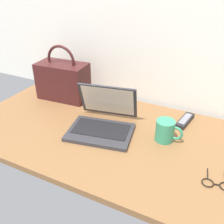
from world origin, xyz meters
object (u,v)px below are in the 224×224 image
(coffee_mug, at_px, (166,130))
(handbag, at_px, (63,80))
(remote_control_near, at_px, (185,121))
(eyeglasses, at_px, (217,184))
(laptop, at_px, (103,121))

(coffee_mug, relative_size, handbag, 0.39)
(remote_control_near, bearing_deg, eyeglasses, -62.42)
(eyeglasses, distance_m, handbag, 1.02)
(remote_control_near, xyz_separation_m, eyeglasses, (0.20, -0.39, -0.01))
(coffee_mug, bearing_deg, remote_control_near, 75.03)
(handbag, bearing_deg, remote_control_near, 2.64)
(eyeglasses, relative_size, handbag, 0.35)
(eyeglasses, height_order, handbag, handbag)
(eyeglasses, xyz_separation_m, handbag, (-0.95, 0.36, 0.11))
(eyeglasses, bearing_deg, handbag, 159.44)
(handbag, bearing_deg, laptop, -28.23)
(eyeglasses, bearing_deg, remote_control_near, 117.58)
(laptop, height_order, remote_control_near, laptop)
(coffee_mug, distance_m, handbag, 0.71)
(coffee_mug, distance_m, remote_control_near, 0.21)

